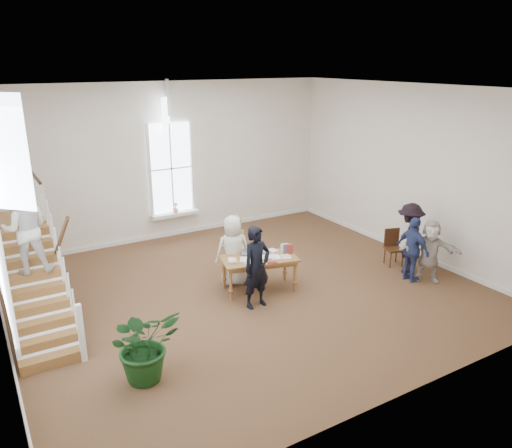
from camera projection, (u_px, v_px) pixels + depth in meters
ground at (247, 291)px, 11.47m from camera, size 10.00×10.00×0.00m
room_shell at (175, 223)px, 14.93m from camera, size 10.49×10.00×10.00m
staircase at (29, 250)px, 9.47m from camera, size 1.10×4.10×2.92m
library_table at (259, 261)px, 11.31m from camera, size 1.85×1.23×0.86m
police_officer at (257, 267)px, 10.50m from camera, size 0.70×0.50×1.80m
elderly_woman at (233, 251)px, 11.59m from camera, size 0.92×0.70×1.67m
person_yellow at (234, 245)px, 12.17m from camera, size 0.88×0.78×1.53m
woman_cluster_a at (413, 250)px, 11.76m from camera, size 0.40×0.93×1.59m
woman_cluster_b at (409, 238)px, 12.27m from camera, size 1.31×1.19×1.76m
woman_cluster_c at (430, 251)px, 11.78m from camera, size 1.35×1.28×1.52m
floor_plant at (145, 344)px, 8.14m from camera, size 1.22×1.07×1.29m
side_chair at (393, 245)px, 12.82m from camera, size 0.51×0.51×0.94m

